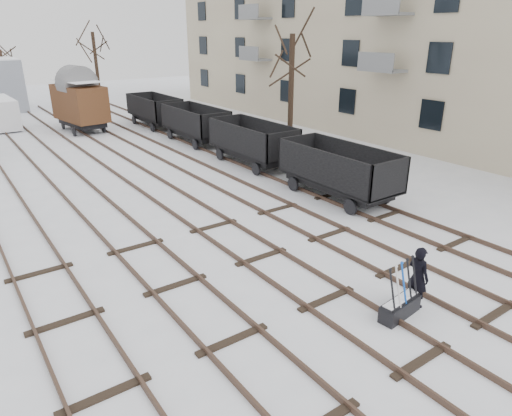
# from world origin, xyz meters

# --- Properties ---
(ground) EXTENTS (120.00, 120.00, 0.00)m
(ground) POSITION_xyz_m (0.00, 0.00, 0.00)
(ground) COLOR white
(ground) RESTS_ON ground
(tracks) EXTENTS (13.90, 52.00, 0.16)m
(tracks) POSITION_xyz_m (-0.00, 13.67, 0.07)
(tracks) COLOR black
(tracks) RESTS_ON ground
(apartment_block) EXTENTS (10.12, 45.00, 16.10)m
(apartment_block) POSITION_xyz_m (19.95, 14.00, 8.05)
(apartment_block) COLOR beige
(apartment_block) RESTS_ON ground
(ground_frame) EXTENTS (1.34, 0.57, 1.49)m
(ground_frame) POSITION_xyz_m (1.01, -1.60, 0.28)
(ground_frame) COLOR black
(ground_frame) RESTS_ON ground
(worker) EXTENTS (0.43, 0.63, 1.68)m
(worker) POSITION_xyz_m (1.76, -1.50, 0.84)
(worker) COLOR black
(worker) RESTS_ON ground
(freight_wagon_a) EXTENTS (2.19, 5.47, 2.24)m
(freight_wagon_a) POSITION_xyz_m (6.00, 5.70, 0.85)
(freight_wagon_a) COLOR black
(freight_wagon_a) RESTS_ON ground
(freight_wagon_b) EXTENTS (2.19, 5.47, 2.24)m
(freight_wagon_b) POSITION_xyz_m (6.00, 12.10, 0.85)
(freight_wagon_b) COLOR black
(freight_wagon_b) RESTS_ON ground
(freight_wagon_c) EXTENTS (2.19, 5.47, 2.24)m
(freight_wagon_c) POSITION_xyz_m (6.00, 18.50, 0.85)
(freight_wagon_c) COLOR black
(freight_wagon_c) RESTS_ON ground
(freight_wagon_d) EXTENTS (2.19, 5.47, 2.24)m
(freight_wagon_d) POSITION_xyz_m (6.00, 24.90, 0.85)
(freight_wagon_d) COLOR black
(freight_wagon_d) RESTS_ON ground
(box_van_wagon) EXTENTS (3.11, 4.93, 3.53)m
(box_van_wagon) POSITION_xyz_m (1.04, 26.29, 2.06)
(box_van_wagon) COLOR black
(box_van_wagon) RESTS_ON ground
(tree_near) EXTENTS (0.30, 0.30, 6.61)m
(tree_near) POSITION_xyz_m (8.93, 12.55, 3.31)
(tree_near) COLOR black
(tree_near) RESTS_ON ground
(tree_far_left) EXTENTS (0.30, 0.30, 5.13)m
(tree_far_left) POSITION_xyz_m (-1.35, 42.00, 2.56)
(tree_far_left) COLOR black
(tree_far_left) RESTS_ON ground
(tree_far_right) EXTENTS (0.30, 0.30, 6.63)m
(tree_far_right) POSITION_xyz_m (5.36, 35.74, 3.32)
(tree_far_right) COLOR black
(tree_far_right) RESTS_ON ground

